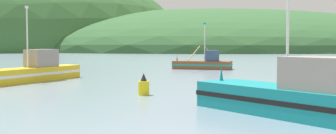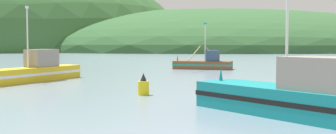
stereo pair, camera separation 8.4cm
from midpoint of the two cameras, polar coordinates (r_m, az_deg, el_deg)
name	(u,v)px [view 1 (the left image)]	position (r m, az deg, el deg)	size (l,w,h in m)	color
hill_far_left	(216,49)	(210.83, 6.38, 2.35)	(219.02, 175.22, 37.56)	#2D562D
hill_mid_left	(1,48)	(272.25, -21.41, 2.34)	(194.59, 155.67, 45.97)	#2D562D
fishing_boat_brown	(204,64)	(52.11, 4.72, 0.46)	(7.45, 11.99, 5.63)	brown
fishing_boat_yellow	(37,71)	(37.32, -17.20, -0.50)	(6.48, 9.51, 6.17)	gold
fishing_boat_teal	(309,98)	(18.91, 18.23, -4.01)	(8.28, 10.83, 6.86)	#147F84
channel_buoy	(144,86)	(26.23, -3.35, -2.57)	(0.69, 0.69, 1.35)	yellow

